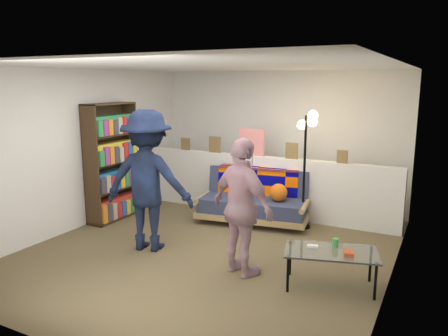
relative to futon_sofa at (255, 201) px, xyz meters
The scene contains 10 objects.
ground 1.43m from the futon_sofa, 91.91° to the right, with size 5.00×5.00×0.00m, color brown.
room_shell 1.61m from the futon_sofa, 92.90° to the right, with size 4.60×5.05×2.45m.
half_wall_ledge 0.44m from the futon_sofa, 96.40° to the left, with size 4.45×0.15×1.00m, color silver.
ledge_decor 0.96m from the futon_sofa, 124.76° to the left, with size 2.97×0.02×0.45m.
futon_sofa is the anchor object (origin of this frame).
bookshelf 2.38m from the futon_sofa, 156.76° to the right, with size 0.31×0.94×1.88m.
coffee_table 2.37m from the futon_sofa, 46.01° to the right, with size 1.10×0.80×0.52m.
floor_lamp 1.22m from the futon_sofa, ahead, with size 0.35×0.34×1.80m.
person_left 1.96m from the futon_sofa, 115.58° to the right, with size 1.21×0.69×1.87m, color black.
person_right 2.01m from the futon_sofa, 70.89° to the right, with size 0.94×0.39×1.61m, color pink.
Camera 1 is at (2.71, -4.81, 2.22)m, focal length 35.00 mm.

